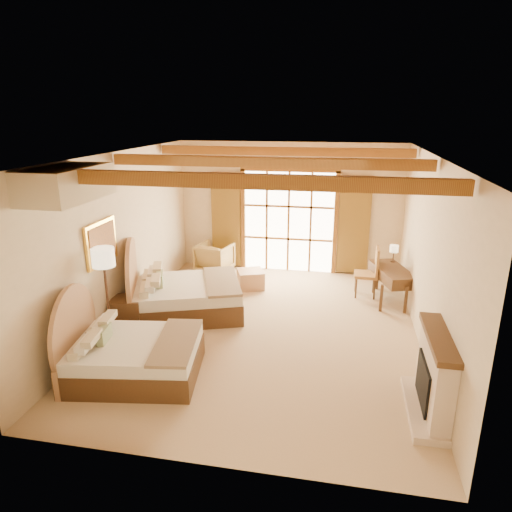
% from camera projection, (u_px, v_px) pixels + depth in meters
% --- Properties ---
extents(floor, '(7.00, 7.00, 0.00)m').
position_uv_depth(floor, '(265.00, 330.00, 8.50)').
color(floor, tan).
rests_on(floor, ground).
extents(wall_back, '(5.50, 0.00, 5.50)m').
position_uv_depth(wall_back, '(289.00, 208.00, 11.30)').
color(wall_back, beige).
rests_on(wall_back, ground).
extents(wall_left, '(0.00, 7.00, 7.00)m').
position_uv_depth(wall_left, '(120.00, 240.00, 8.52)').
color(wall_left, beige).
rests_on(wall_left, ground).
extents(wall_right, '(0.00, 7.00, 7.00)m').
position_uv_depth(wall_right, '(429.00, 256.00, 7.53)').
color(wall_right, beige).
rests_on(wall_right, ground).
extents(ceiling, '(7.00, 7.00, 0.00)m').
position_uv_depth(ceiling, '(266.00, 155.00, 7.54)').
color(ceiling, '#BA743E').
rests_on(ceiling, ground).
extents(ceiling_beams, '(5.39, 4.60, 0.18)m').
position_uv_depth(ceiling_beams, '(266.00, 162.00, 7.57)').
color(ceiling_beams, '#8C5D1D').
rests_on(ceiling_beams, ceiling).
extents(french_doors, '(3.95, 0.08, 2.60)m').
position_uv_depth(french_doors, '(289.00, 222.00, 11.35)').
color(french_doors, white).
rests_on(french_doors, ground).
extents(fireplace, '(0.46, 1.40, 1.16)m').
position_uv_depth(fireplace, '(433.00, 379.00, 6.01)').
color(fireplace, beige).
rests_on(fireplace, ground).
extents(painting, '(0.06, 0.95, 0.75)m').
position_uv_depth(painting, '(102.00, 243.00, 7.76)').
color(painting, yellow).
rests_on(painting, wall_left).
extents(canopy_valance, '(0.70, 1.40, 0.45)m').
position_uv_depth(canopy_valance, '(66.00, 184.00, 6.17)').
color(canopy_valance, beige).
rests_on(canopy_valance, ceiling).
extents(bed_near, '(2.12, 1.71, 1.26)m').
position_uv_depth(bed_near, '(126.00, 352.00, 6.95)').
color(bed_near, '#4E2D19').
rests_on(bed_near, floor).
extents(bed_far, '(2.64, 2.23, 1.40)m').
position_uv_depth(bed_far, '(178.00, 293.00, 9.10)').
color(bed_far, '#4E2D19').
rests_on(bed_far, floor).
extents(nightstand, '(0.65, 0.65, 0.63)m').
position_uv_depth(nightstand, '(127.00, 314.00, 8.41)').
color(nightstand, '#4E2D19').
rests_on(nightstand, floor).
extents(floor_lamp, '(0.37, 0.37, 1.77)m').
position_uv_depth(floor_lamp, '(104.00, 264.00, 7.47)').
color(floor_lamp, '#3E291F').
rests_on(floor_lamp, floor).
extents(armchair, '(0.96, 0.97, 0.74)m').
position_uv_depth(armchair, '(215.00, 258.00, 11.46)').
color(armchair, '#9F8042').
rests_on(armchair, floor).
extents(ottoman, '(0.73, 0.73, 0.41)m').
position_uv_depth(ottoman, '(251.00, 279.00, 10.49)').
color(ottoman, '#A57E57').
rests_on(ottoman, floor).
extents(desk, '(0.96, 1.45, 0.72)m').
position_uv_depth(desk, '(391.00, 283.00, 9.72)').
color(desk, '#4E2D19').
rests_on(desk, floor).
extents(desk_chair, '(0.49, 0.49, 1.10)m').
position_uv_depth(desk_chair, '(367.00, 281.00, 9.98)').
color(desk_chair, '#A66C3E').
rests_on(desk_chair, floor).
extents(desk_lamp, '(0.19, 0.19, 0.37)m').
position_uv_depth(desk_lamp, '(394.00, 249.00, 9.98)').
color(desk_lamp, '#3E291F').
rests_on(desk_lamp, desk).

